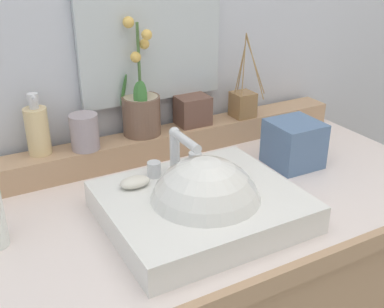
{
  "coord_description": "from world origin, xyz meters",
  "views": [
    {
      "loc": [
        -0.47,
        -0.87,
        1.4
      ],
      "look_at": [
        -0.01,
        -0.03,
        0.96
      ],
      "focal_mm": 44.07,
      "sensor_mm": 36.0,
      "label": 1
    }
  ],
  "objects_px": {
    "soap_bar": "(135,182)",
    "soap_dispenser": "(37,129)",
    "potted_plant": "(141,108)",
    "tissue_box": "(294,144)",
    "sink_basin": "(203,210)",
    "tumbler_cup": "(84,132)",
    "reed_diffuser": "(243,103)",
    "trinket_box": "(193,110)"
  },
  "relations": [
    {
      "from": "soap_bar",
      "to": "soap_dispenser",
      "type": "xyz_separation_m",
      "value": [
        -0.15,
        0.27,
        0.06
      ]
    },
    {
      "from": "potted_plant",
      "to": "tissue_box",
      "type": "height_order",
      "value": "potted_plant"
    },
    {
      "from": "soap_dispenser",
      "to": "tissue_box",
      "type": "relative_size",
      "value": 1.22
    },
    {
      "from": "tissue_box",
      "to": "sink_basin",
      "type": "bearing_deg",
      "value": -160.32
    },
    {
      "from": "sink_basin",
      "to": "tumbler_cup",
      "type": "distance_m",
      "value": 0.39
    },
    {
      "from": "tumbler_cup",
      "to": "sink_basin",
      "type": "bearing_deg",
      "value": -66.47
    },
    {
      "from": "soap_bar",
      "to": "tumbler_cup",
      "type": "height_order",
      "value": "tumbler_cup"
    },
    {
      "from": "soap_dispenser",
      "to": "tissue_box",
      "type": "bearing_deg",
      "value": -21.91
    },
    {
      "from": "soap_bar",
      "to": "potted_plant",
      "type": "bearing_deg",
      "value": 63.48
    },
    {
      "from": "tumbler_cup",
      "to": "reed_diffuser",
      "type": "height_order",
      "value": "reed_diffuser"
    },
    {
      "from": "soap_dispenser",
      "to": "tissue_box",
      "type": "distance_m",
      "value": 0.67
    },
    {
      "from": "soap_bar",
      "to": "trinket_box",
      "type": "distance_m",
      "value": 0.39
    },
    {
      "from": "reed_diffuser",
      "to": "trinket_box",
      "type": "relative_size",
      "value": 2.71
    },
    {
      "from": "soap_dispenser",
      "to": "trinket_box",
      "type": "xyz_separation_m",
      "value": [
        0.44,
        -0.01,
        -0.02
      ]
    },
    {
      "from": "tumbler_cup",
      "to": "tissue_box",
      "type": "relative_size",
      "value": 0.72
    },
    {
      "from": "sink_basin",
      "to": "soap_bar",
      "type": "height_order",
      "value": "sink_basin"
    },
    {
      "from": "sink_basin",
      "to": "soap_bar",
      "type": "distance_m",
      "value": 0.17
    },
    {
      "from": "potted_plant",
      "to": "reed_diffuser",
      "type": "relative_size",
      "value": 1.26
    },
    {
      "from": "soap_bar",
      "to": "trinket_box",
      "type": "xyz_separation_m",
      "value": [
        0.29,
        0.26,
        0.04
      ]
    },
    {
      "from": "soap_dispenser",
      "to": "tissue_box",
      "type": "height_order",
      "value": "soap_dispenser"
    },
    {
      "from": "tissue_box",
      "to": "trinket_box",
      "type": "bearing_deg",
      "value": 126.85
    },
    {
      "from": "soap_bar",
      "to": "tumbler_cup",
      "type": "distance_m",
      "value": 0.25
    },
    {
      "from": "soap_bar",
      "to": "tissue_box",
      "type": "height_order",
      "value": "tissue_box"
    },
    {
      "from": "sink_basin",
      "to": "potted_plant",
      "type": "height_order",
      "value": "potted_plant"
    },
    {
      "from": "soap_bar",
      "to": "tissue_box",
      "type": "relative_size",
      "value": 0.54
    },
    {
      "from": "soap_bar",
      "to": "tumbler_cup",
      "type": "bearing_deg",
      "value": 98.87
    },
    {
      "from": "soap_dispenser",
      "to": "tumbler_cup",
      "type": "xyz_separation_m",
      "value": [
        0.11,
        -0.03,
        -0.02
      ]
    },
    {
      "from": "soap_dispenser",
      "to": "reed_diffuser",
      "type": "height_order",
      "value": "reed_diffuser"
    },
    {
      "from": "potted_plant",
      "to": "soap_dispenser",
      "type": "bearing_deg",
      "value": 179.14
    },
    {
      "from": "tissue_box",
      "to": "tumbler_cup",
      "type": "bearing_deg",
      "value": 156.56
    },
    {
      "from": "soap_dispenser",
      "to": "tumbler_cup",
      "type": "relative_size",
      "value": 1.69
    },
    {
      "from": "trinket_box",
      "to": "reed_diffuser",
      "type": "bearing_deg",
      "value": -4.78
    },
    {
      "from": "sink_basin",
      "to": "tissue_box",
      "type": "relative_size",
      "value": 3.22
    },
    {
      "from": "sink_basin",
      "to": "trinket_box",
      "type": "relative_size",
      "value": 4.46
    },
    {
      "from": "reed_diffuser",
      "to": "soap_dispenser",
      "type": "bearing_deg",
      "value": 177.66
    },
    {
      "from": "potted_plant",
      "to": "tumbler_cup",
      "type": "bearing_deg",
      "value": -171.87
    },
    {
      "from": "potted_plant",
      "to": "reed_diffuser",
      "type": "distance_m",
      "value": 0.33
    },
    {
      "from": "soap_bar",
      "to": "tissue_box",
      "type": "distance_m",
      "value": 0.47
    },
    {
      "from": "soap_dispenser",
      "to": "soap_bar",
      "type": "bearing_deg",
      "value": -61.17
    },
    {
      "from": "reed_diffuser",
      "to": "trinket_box",
      "type": "height_order",
      "value": "reed_diffuser"
    },
    {
      "from": "sink_basin",
      "to": "tumbler_cup",
      "type": "bearing_deg",
      "value": 113.53
    },
    {
      "from": "tumbler_cup",
      "to": "tissue_box",
      "type": "xyz_separation_m",
      "value": [
        0.51,
        -0.22,
        -0.06
      ]
    }
  ]
}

